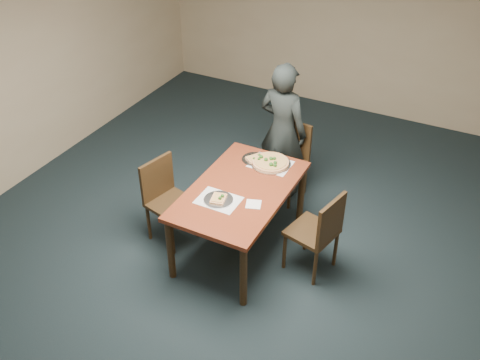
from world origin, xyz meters
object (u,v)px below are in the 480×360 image
at_px(diner, 283,131).
at_px(slice_plate_near, 219,199).
at_px(pizza_pan, 271,162).
at_px(chair_far, 289,155).
at_px(chair_right, 319,230).
at_px(dining_table, 240,196).
at_px(slice_plate_far, 255,159).
at_px(chair_left, 166,196).

height_order(diner, slice_plate_near, diner).
bearing_deg(diner, pizza_pan, 110.27).
relative_size(chair_far, slice_plate_near, 3.25).
height_order(chair_right, pizza_pan, chair_right).
bearing_deg(chair_far, dining_table, -84.54).
xyz_separation_m(dining_table, chair_right, (0.83, 0.03, -0.14)).
distance_m(chair_far, chair_right, 1.33).
relative_size(dining_table, chair_far, 1.65).
bearing_deg(slice_plate_far, chair_far, 75.54).
xyz_separation_m(slice_plate_near, slice_plate_far, (-0.00, 0.79, -0.00)).
height_order(chair_right, diner, diner).
distance_m(dining_table, slice_plate_near, 0.30).
distance_m(pizza_pan, slice_plate_near, 0.81).
xyz_separation_m(chair_far, diner, (-0.10, 0.02, 0.29)).
bearing_deg(chair_left, slice_plate_far, -30.15).
distance_m(dining_table, chair_far, 1.13).
relative_size(chair_right, slice_plate_far, 3.25).
bearing_deg(slice_plate_near, dining_table, 70.60).
relative_size(diner, slice_plate_far, 5.76).
xyz_separation_m(chair_far, chair_right, (0.77, -1.08, 0.00)).
relative_size(dining_table, diner, 0.93).
bearing_deg(slice_plate_near, chair_right, 17.90).
xyz_separation_m(diner, slice_plate_near, (-0.05, -1.40, -0.04)).
height_order(chair_right, slice_plate_near, chair_right).
relative_size(chair_far, chair_left, 1.00).
relative_size(dining_table, slice_plate_near, 5.36).
relative_size(diner, pizza_pan, 3.84).
relative_size(dining_table, chair_right, 1.65).
bearing_deg(dining_table, pizza_pan, 80.75).
relative_size(chair_right, slice_plate_near, 3.25).
bearing_deg(pizza_pan, dining_table, -99.25).
xyz_separation_m(dining_table, slice_plate_near, (-0.09, -0.26, 0.11)).
height_order(chair_left, pizza_pan, chair_left).
height_order(diner, slice_plate_far, diner).
bearing_deg(diner, slice_plate_far, 93.49).
bearing_deg(slice_plate_far, dining_table, -79.92).
bearing_deg(dining_table, slice_plate_far, 100.08).
xyz_separation_m(dining_table, chair_left, (-0.77, -0.18, -0.14)).
xyz_separation_m(dining_table, slice_plate_far, (-0.09, 0.53, 0.10)).
bearing_deg(diner, chair_left, 69.27).
relative_size(chair_far, diner, 0.56).
xyz_separation_m(chair_far, slice_plate_far, (-0.15, -0.59, 0.25)).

